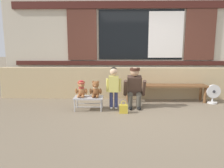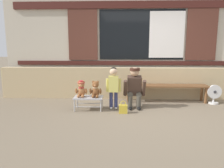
{
  "view_description": "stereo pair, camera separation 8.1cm",
  "coord_description": "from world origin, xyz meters",
  "px_view_note": "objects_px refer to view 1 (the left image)",
  "views": [
    {
      "loc": [
        -0.67,
        -4.25,
        1.37
      ],
      "look_at": [
        -0.79,
        0.51,
        0.55
      ],
      "focal_mm": 33.28,
      "sensor_mm": 36.0,
      "label": 1
    },
    {
      "loc": [
        -0.59,
        -4.25,
        1.37
      ],
      "look_at": [
        -0.79,
        0.51,
        0.55
      ],
      "focal_mm": 33.28,
      "sensor_mm": 36.0,
      "label": 2
    }
  ],
  "objects_px": {
    "wooden_bench_long": "(166,87)",
    "adult_crouching": "(135,87)",
    "child_standing": "(114,83)",
    "floor_fan": "(213,94)",
    "small_display_bench": "(89,98)",
    "handbag_on_ground": "(124,109)",
    "teddy_bear_with_hat": "(81,89)",
    "teddy_bear_plain": "(96,90)"
  },
  "relations": [
    {
      "from": "small_display_bench",
      "to": "handbag_on_ground",
      "type": "distance_m",
      "value": 0.83
    },
    {
      "from": "wooden_bench_long",
      "to": "teddy_bear_with_hat",
      "type": "height_order",
      "value": "teddy_bear_with_hat"
    },
    {
      "from": "small_display_bench",
      "to": "teddy_bear_with_hat",
      "type": "bearing_deg",
      "value": 179.23
    },
    {
      "from": "teddy_bear_plain",
      "to": "handbag_on_ground",
      "type": "bearing_deg",
      "value": -20.12
    },
    {
      "from": "child_standing",
      "to": "floor_fan",
      "type": "relative_size",
      "value": 2.0
    },
    {
      "from": "teddy_bear_with_hat",
      "to": "teddy_bear_plain",
      "type": "height_order",
      "value": "same"
    },
    {
      "from": "adult_crouching",
      "to": "child_standing",
      "type": "bearing_deg",
      "value": -166.56
    },
    {
      "from": "small_display_bench",
      "to": "adult_crouching",
      "type": "height_order",
      "value": "adult_crouching"
    },
    {
      "from": "small_display_bench",
      "to": "adult_crouching",
      "type": "distance_m",
      "value": 1.09
    },
    {
      "from": "child_standing",
      "to": "floor_fan",
      "type": "height_order",
      "value": "child_standing"
    },
    {
      "from": "small_display_bench",
      "to": "handbag_on_ground",
      "type": "xyz_separation_m",
      "value": [
        0.78,
        -0.22,
        -0.17
      ]
    },
    {
      "from": "wooden_bench_long",
      "to": "teddy_bear_plain",
      "type": "bearing_deg",
      "value": -155.2
    },
    {
      "from": "teddy_bear_plain",
      "to": "child_standing",
      "type": "relative_size",
      "value": 0.38
    },
    {
      "from": "teddy_bear_with_hat",
      "to": "child_standing",
      "type": "height_order",
      "value": "child_standing"
    },
    {
      "from": "teddy_bear_plain",
      "to": "floor_fan",
      "type": "height_order",
      "value": "teddy_bear_plain"
    },
    {
      "from": "teddy_bear_with_hat",
      "to": "floor_fan",
      "type": "bearing_deg",
      "value": 10.98
    },
    {
      "from": "teddy_bear_with_hat",
      "to": "child_standing",
      "type": "relative_size",
      "value": 0.38
    },
    {
      "from": "teddy_bear_with_hat",
      "to": "handbag_on_ground",
      "type": "relative_size",
      "value": 1.34
    },
    {
      "from": "child_standing",
      "to": "handbag_on_ground",
      "type": "xyz_separation_m",
      "value": [
        0.22,
        -0.31,
        -0.5
      ]
    },
    {
      "from": "small_display_bench",
      "to": "teddy_bear_plain",
      "type": "height_order",
      "value": "teddy_bear_plain"
    },
    {
      "from": "small_display_bench",
      "to": "wooden_bench_long",
      "type": "bearing_deg",
      "value": 22.97
    },
    {
      "from": "handbag_on_ground",
      "to": "small_display_bench",
      "type": "bearing_deg",
      "value": 163.88
    },
    {
      "from": "wooden_bench_long",
      "to": "adult_crouching",
      "type": "xyz_separation_m",
      "value": [
        -0.85,
        -0.6,
        0.11
      ]
    },
    {
      "from": "adult_crouching",
      "to": "handbag_on_ground",
      "type": "distance_m",
      "value": 0.64
    },
    {
      "from": "child_standing",
      "to": "floor_fan",
      "type": "bearing_deg",
      "value": 12.16
    },
    {
      "from": "wooden_bench_long",
      "to": "handbag_on_ground",
      "type": "relative_size",
      "value": 7.72
    },
    {
      "from": "small_display_bench",
      "to": "teddy_bear_with_hat",
      "type": "relative_size",
      "value": 1.76
    },
    {
      "from": "teddy_bear_plain",
      "to": "adult_crouching",
      "type": "distance_m",
      "value": 0.91
    },
    {
      "from": "teddy_bear_with_hat",
      "to": "handbag_on_ground",
      "type": "bearing_deg",
      "value": -13.6
    },
    {
      "from": "small_display_bench",
      "to": "handbag_on_ground",
      "type": "bearing_deg",
      "value": -16.12
    },
    {
      "from": "wooden_bench_long",
      "to": "teddy_bear_plain",
      "type": "distance_m",
      "value": 1.91
    },
    {
      "from": "wooden_bench_long",
      "to": "adult_crouching",
      "type": "bearing_deg",
      "value": -144.81
    },
    {
      "from": "teddy_bear_with_hat",
      "to": "child_standing",
      "type": "bearing_deg",
      "value": 6.86
    },
    {
      "from": "handbag_on_ground",
      "to": "adult_crouching",
      "type": "bearing_deg",
      "value": 57.87
    },
    {
      "from": "teddy_bear_with_hat",
      "to": "floor_fan",
      "type": "height_order",
      "value": "teddy_bear_with_hat"
    },
    {
      "from": "teddy_bear_plain",
      "to": "adult_crouching",
      "type": "height_order",
      "value": "adult_crouching"
    },
    {
      "from": "teddy_bear_plain",
      "to": "wooden_bench_long",
      "type": "bearing_deg",
      "value": 24.8
    },
    {
      "from": "child_standing",
      "to": "floor_fan",
      "type": "distance_m",
      "value": 2.57
    },
    {
      "from": "small_display_bench",
      "to": "floor_fan",
      "type": "xyz_separation_m",
      "value": [
        3.05,
        0.62,
        -0.03
      ]
    },
    {
      "from": "wooden_bench_long",
      "to": "small_display_bench",
      "type": "distance_m",
      "value": 2.06
    },
    {
      "from": "child_standing",
      "to": "small_display_bench",
      "type": "bearing_deg",
      "value": -171.0
    },
    {
      "from": "wooden_bench_long",
      "to": "teddy_bear_plain",
      "type": "xyz_separation_m",
      "value": [
        -1.73,
        -0.8,
        0.09
      ]
    }
  ]
}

